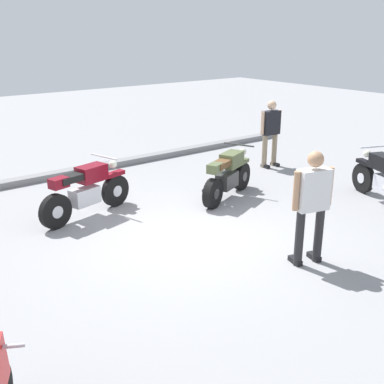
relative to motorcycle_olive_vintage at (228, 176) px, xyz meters
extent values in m
plane|color=gray|center=(-1.89, -1.02, -0.49)|extent=(40.00, 40.00, 0.00)
cube|color=gray|center=(-1.89, 3.58, -0.41)|extent=(14.00, 0.30, 0.15)
cylinder|color=black|center=(0.64, 0.26, -0.19)|extent=(0.62, 0.37, 0.60)
cylinder|color=black|center=(-0.61, -0.25, -0.19)|extent=(0.62, 0.37, 0.60)
cylinder|color=#333333|center=(0.64, 0.26, -0.19)|extent=(0.26, 0.25, 0.21)
cylinder|color=#333333|center=(-0.61, -0.25, -0.19)|extent=(0.26, 0.25, 0.21)
cube|color=#333333|center=(-0.03, -0.02, -0.09)|extent=(0.62, 0.47, 0.32)
cube|color=#515B38|center=(0.15, 0.06, 0.31)|extent=(0.64, 0.51, 0.30)
cube|color=#515B38|center=(0.64, 0.26, 0.14)|extent=(0.47, 0.31, 0.08)
cube|color=brown|center=(-0.27, -0.11, 0.33)|extent=(0.65, 0.47, 0.12)
cube|color=#515B38|center=(-0.54, -0.23, 0.31)|extent=(0.38, 0.32, 0.18)
cylinder|color=#333333|center=(-0.47, -0.01, -0.14)|extent=(0.56, 0.31, 0.16)
cylinder|color=#333333|center=(0.46, 0.18, 0.56)|extent=(0.30, 0.66, 0.04)
sphere|color=silver|center=(0.66, 0.26, 0.36)|extent=(0.16, 0.16, 0.16)
cylinder|color=black|center=(-2.08, 1.03, -0.17)|extent=(0.65, 0.28, 0.64)
cylinder|color=black|center=(-3.49, 0.66, -0.17)|extent=(0.65, 0.28, 0.64)
cylinder|color=silver|center=(-2.08, 1.03, -0.17)|extent=(0.25, 0.19, 0.22)
cylinder|color=silver|center=(-3.49, 0.66, -0.17)|extent=(0.25, 0.19, 0.22)
cube|color=silver|center=(-2.83, 0.83, -0.07)|extent=(0.61, 0.41, 0.32)
cube|color=maroon|center=(-2.64, 0.88, 0.33)|extent=(0.62, 0.45, 0.30)
cube|color=maroon|center=(-2.08, 1.03, 0.18)|extent=(0.47, 0.27, 0.08)
cube|color=black|center=(-3.08, 0.76, 0.35)|extent=(0.65, 0.40, 0.12)
cube|color=maroon|center=(-3.37, 0.69, 0.33)|extent=(0.37, 0.29, 0.18)
cylinder|color=silver|center=(-3.26, 0.89, -0.12)|extent=(0.57, 0.25, 0.16)
cylinder|color=silver|center=(-2.32, 0.96, 0.58)|extent=(0.21, 0.69, 0.04)
sphere|color=silver|center=(-2.11, 1.02, 0.38)|extent=(0.16, 0.16, 0.16)
cylinder|color=black|center=(2.59, -1.51, -0.17)|extent=(0.34, 0.64, 0.64)
cylinder|color=silver|center=(2.59, -1.51, -0.17)|extent=(0.21, 0.26, 0.22)
cube|color=black|center=(2.39, -2.04, 0.33)|extent=(0.50, 0.64, 0.30)
cube|color=black|center=(2.59, -1.51, 0.18)|extent=(0.31, 0.47, 0.08)
cylinder|color=silver|center=(2.51, -1.74, 0.58)|extent=(0.67, 0.28, 0.04)
sphere|color=silver|center=(2.58, -1.53, 0.38)|extent=(0.16, 0.16, 0.16)
cylinder|color=gray|center=(2.31, 1.18, -0.07)|extent=(0.14, 0.14, 0.84)
cube|color=black|center=(2.31, 1.12, -0.45)|extent=(0.12, 0.27, 0.08)
cylinder|color=gray|center=(2.64, 1.16, -0.07)|extent=(0.14, 0.14, 0.84)
cube|color=black|center=(2.64, 1.10, -0.45)|extent=(0.12, 0.27, 0.08)
cube|color=black|center=(2.48, 1.17, 0.65)|extent=(0.49, 0.25, 0.60)
cylinder|color=#D8AD8C|center=(2.19, 1.19, 0.67)|extent=(0.10, 0.10, 0.56)
cylinder|color=#D8AD8C|center=(2.76, 1.15, 0.67)|extent=(0.10, 0.10, 0.56)
sphere|color=#D8AD8C|center=(2.48, 1.17, 1.10)|extent=(0.23, 0.23, 0.23)
cylinder|color=#262628|center=(-0.83, -2.99, -0.05)|extent=(0.16, 0.16, 0.87)
cube|color=black|center=(-0.81, -2.94, -0.45)|extent=(0.17, 0.28, 0.08)
cylinder|color=#262628|center=(-1.16, -2.90, -0.05)|extent=(0.16, 0.16, 0.87)
cube|color=black|center=(-1.15, -2.84, -0.45)|extent=(0.17, 0.28, 0.08)
cube|color=silver|center=(-1.00, -2.95, 0.69)|extent=(0.53, 0.34, 0.62)
cylinder|color=tan|center=(-0.72, -3.02, 0.71)|extent=(0.11, 0.11, 0.58)
cylinder|color=tan|center=(-1.28, -2.87, 0.71)|extent=(0.11, 0.11, 0.58)
sphere|color=tan|center=(-1.00, -2.95, 1.15)|extent=(0.24, 0.24, 0.24)
camera|label=1|loc=(-6.37, -7.05, 2.91)|focal=44.58mm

